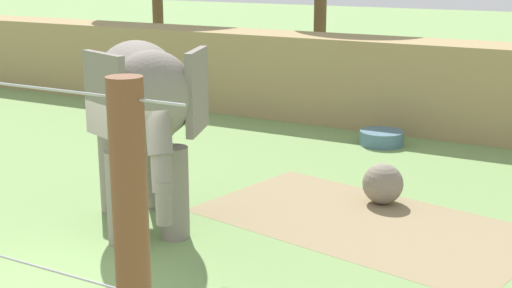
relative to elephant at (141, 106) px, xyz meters
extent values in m
cube|color=#937F5B|center=(3.12, 2.19, -2.16)|extent=(6.26, 4.27, 0.01)
cube|color=tan|center=(0.26, 9.54, -0.96)|extent=(36.00, 1.80, 2.41)
cylinder|color=gray|center=(0.62, -0.02, -1.38)|extent=(0.49, 0.49, 1.56)
cylinder|color=gray|center=(0.02, -0.62, -1.38)|extent=(0.49, 0.49, 1.56)
cylinder|color=gray|center=(-0.50, 1.10, -1.38)|extent=(0.49, 0.49, 1.56)
cylinder|color=gray|center=(-1.11, 0.50, -1.38)|extent=(0.49, 0.49, 1.56)
ellipsoid|color=gray|center=(-0.24, 0.24, 0.15)|extent=(3.15, 3.14, 1.78)
ellipsoid|color=gray|center=(1.04, -1.04, 0.46)|extent=(1.64, 1.64, 1.28)
cube|color=gray|center=(1.43, -0.49, 0.46)|extent=(0.45, 0.98, 1.22)
cube|color=gray|center=(0.50, -1.43, 0.46)|extent=(0.98, 0.44, 1.22)
cylinder|color=gray|center=(1.38, -1.37, 0.00)|extent=(0.64, 0.63, 0.70)
cylinder|color=gray|center=(1.48, -1.47, -0.49)|extent=(0.48, 0.48, 0.65)
cylinder|color=gray|center=(1.54, -1.53, -0.94)|extent=(0.32, 0.32, 0.61)
cylinder|color=gray|center=(-1.38, 1.37, 0.04)|extent=(0.32, 0.32, 0.89)
sphere|color=gray|center=(3.06, 3.30, -1.77)|extent=(0.77, 0.77, 0.77)
cylinder|color=slate|center=(1.56, 7.52, -1.99)|extent=(1.10, 1.10, 0.35)
cylinder|color=#38607A|center=(1.56, 7.52, -1.84)|extent=(1.01, 1.01, 0.02)
cylinder|color=brown|center=(-3.13, 14.08, 0.60)|extent=(0.44, 0.44, 5.53)
camera|label=1|loc=(7.24, -9.09, 2.34)|focal=50.06mm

